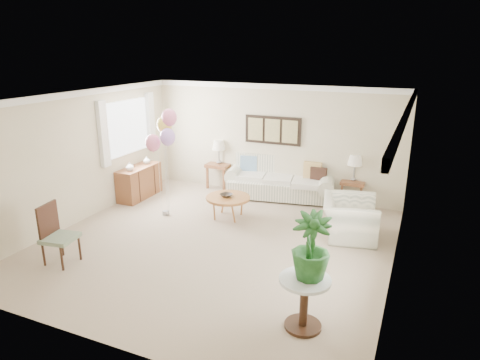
% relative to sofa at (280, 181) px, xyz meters
% --- Properties ---
extents(ground_plane, '(6.00, 6.00, 0.00)m').
position_rel_sofa_xyz_m(ground_plane, '(-0.26, -2.87, -0.37)').
color(ground_plane, tan).
extents(room_shell, '(6.04, 6.04, 2.60)m').
position_rel_sofa_xyz_m(room_shell, '(-0.37, -2.77, 1.25)').
color(room_shell, beige).
rests_on(room_shell, ground).
extents(wall_art_triptych, '(1.35, 0.06, 0.65)m').
position_rel_sofa_xyz_m(wall_art_triptych, '(-0.26, 0.10, 1.18)').
color(wall_art_triptych, black).
rests_on(wall_art_triptych, ground).
extents(sofa, '(2.72, 1.33, 0.95)m').
position_rel_sofa_xyz_m(sofa, '(0.00, 0.00, 0.00)').
color(sofa, '#ECE6CB').
rests_on(sofa, ground).
extents(end_table_left, '(0.57, 0.52, 0.63)m').
position_rel_sofa_xyz_m(end_table_left, '(-1.63, 0.05, 0.15)').
color(end_table_left, brown).
rests_on(end_table_left, ground).
extents(end_table_right, '(0.52, 0.47, 0.57)m').
position_rel_sofa_xyz_m(end_table_right, '(1.65, 0.13, 0.10)').
color(end_table_right, brown).
rests_on(end_table_right, ground).
extents(lamp_left, '(0.33, 0.33, 0.58)m').
position_rel_sofa_xyz_m(lamp_left, '(-1.63, 0.05, 0.70)').
color(lamp_left, gray).
rests_on(lamp_left, end_table_left).
extents(lamp_right, '(0.33, 0.33, 0.59)m').
position_rel_sofa_xyz_m(lamp_right, '(1.65, 0.13, 0.64)').
color(lamp_right, gray).
rests_on(lamp_right, end_table_right).
extents(coffee_table, '(0.91, 0.91, 0.46)m').
position_rel_sofa_xyz_m(coffee_table, '(-0.57, -1.69, 0.05)').
color(coffee_table, '#A55931').
rests_on(coffee_table, ground).
extents(decor_bowl, '(0.31, 0.31, 0.06)m').
position_rel_sofa_xyz_m(decor_bowl, '(-0.60, -1.70, 0.12)').
color(decor_bowl, black).
rests_on(decor_bowl, coffee_table).
extents(armchair, '(1.17, 1.28, 0.72)m').
position_rel_sofa_xyz_m(armchair, '(1.88, -1.60, -0.01)').
color(armchair, '#ECE6CB').
rests_on(armchair, ground).
extents(side_table, '(0.64, 0.64, 0.70)m').
position_rel_sofa_xyz_m(side_table, '(1.84, -4.60, 0.15)').
color(side_table, silver).
rests_on(side_table, ground).
extents(potted_plant, '(0.54, 0.54, 0.84)m').
position_rel_sofa_xyz_m(potted_plant, '(1.87, -4.56, 0.75)').
color(potted_plant, '#174517').
rests_on(potted_plant, side_table).
extents(accent_chair, '(0.56, 0.56, 1.00)m').
position_rel_sofa_xyz_m(accent_chair, '(-2.32, -4.53, 0.14)').
color(accent_chair, gray).
rests_on(accent_chair, ground).
extents(credenza, '(0.46, 1.20, 0.74)m').
position_rel_sofa_xyz_m(credenza, '(-3.02, -1.37, -0.00)').
color(credenza, brown).
rests_on(credenza, ground).
extents(vase_white, '(0.19, 0.19, 0.18)m').
position_rel_sofa_xyz_m(vase_white, '(-3.00, -1.69, 0.46)').
color(vase_white, white).
rests_on(vase_white, credenza).
extents(vase_sage, '(0.22, 0.22, 0.18)m').
position_rel_sofa_xyz_m(vase_sage, '(-3.00, -1.05, 0.46)').
color(vase_sage, silver).
rests_on(vase_sage, credenza).
extents(balloon_cluster, '(0.63, 0.52, 2.23)m').
position_rel_sofa_xyz_m(balloon_cluster, '(-1.81, -2.05, 1.41)').
color(balloon_cluster, gray).
rests_on(balloon_cluster, ground).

